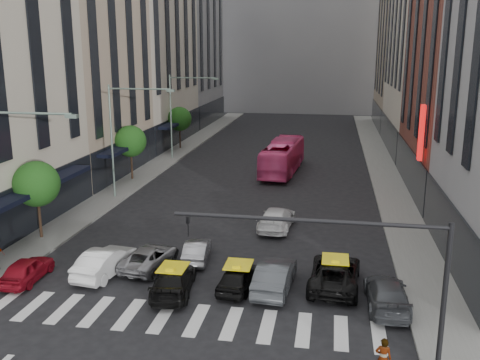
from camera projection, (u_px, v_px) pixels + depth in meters
The scene contains 28 objects.
ground at pixel (174, 336), 22.71m from camera, with size 160.00×160.00×0.00m, color black.
sidewalk_left at pixel (150, 170), 53.29m from camera, with size 3.00×96.00×0.15m, color slate.
sidewalk_right at pixel (387, 179), 49.48m from camera, with size 3.00×96.00×0.15m, color slate.
building_left_b at pixel (81, 47), 49.43m from camera, with size 8.00×16.00×24.00m, color tan.
building_left_d at pixel (186, 28), 84.10m from camera, with size 8.00×18.00×30.00m, color gray.
building_right_b at pixel (472, 34), 42.59m from camera, with size 8.00×18.00×26.00m, color brown.
building_right_d at pixel (410, 33), 78.70m from camera, with size 8.00×18.00×28.00m, color tan.
building_far at pixel (303, 14), 99.69m from camera, with size 30.00×10.00×36.00m, color gray.
tree_near at pixel (37, 184), 33.35m from camera, with size 2.88×2.88×4.95m.
tree_mid at pixel (131, 141), 48.66m from camera, with size 2.88×2.88×4.95m.
tree_far at pixel (180, 119), 63.96m from camera, with size 2.88×2.88×4.95m.
streetlamp_near at pixel (1, 171), 26.78m from camera, with size 5.38×0.25×9.00m.
streetlamp_mid at pixel (122, 126), 42.09m from camera, with size 5.38×0.25×9.00m.
streetlamp_far at pixel (179, 106), 57.39m from camera, with size 5.38×0.25×9.00m.
traffic_signal at pixel (367, 258), 19.40m from camera, with size 10.10×0.20×6.00m.
liberty_sign at pixel (421, 133), 38.31m from camera, with size 0.30×0.70×4.00m.
car_red at pixel (27, 269), 27.95m from camera, with size 1.52×3.78×1.29m, color maroon.
car_white_front at pixel (105, 262), 28.73m from camera, with size 1.57×4.51×1.49m, color white.
car_silver at pixel (150, 257), 29.66m from camera, with size 2.05×4.44×1.23m, color gray.
taxi_left at pixel (173, 280), 26.59m from camera, with size 1.88×4.62×1.34m, color black.
taxi_center at pixel (239, 277), 27.02m from camera, with size 1.53×3.81×1.30m, color black.
car_grey_mid at pixel (275, 276), 26.90m from camera, with size 1.61×4.62×1.52m, color #393C40.
taxi_right at pixel (335, 273), 27.29m from camera, with size 2.44×5.29×1.47m, color black.
car_grey_curb at pixel (387, 294), 25.09m from camera, with size 1.90×4.67×1.35m, color #3E4145.
car_row2_left at pixel (197, 251), 30.66m from camera, with size 1.29×3.69×1.22m, color gray.
car_row2_right at pixel (277, 218), 36.12m from camera, with size 2.03×4.99×1.45m, color silver.
bus at pixel (283, 157), 52.21m from camera, with size 2.64×11.28×3.14m, color #F4488D.
rider at pixel (384, 345), 19.08m from camera, with size 0.58×0.38×1.60m, color gray.
Camera 1 is at (6.25, -19.67, 11.90)m, focal length 40.00 mm.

